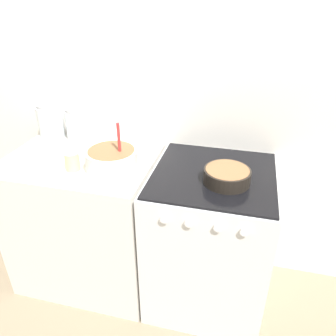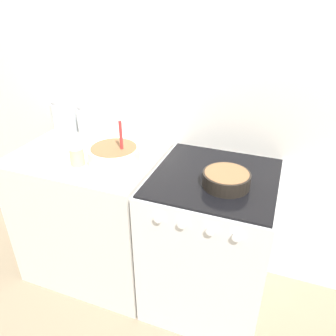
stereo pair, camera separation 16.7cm
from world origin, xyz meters
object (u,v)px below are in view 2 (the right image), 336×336
Objects in this scene: storage_jar_middle at (89,123)px; tin_can at (77,157)px; storage_jar_left at (64,118)px; mixing_bowl at (115,156)px; stove at (210,241)px; baking_pan at (226,179)px.

storage_jar_middle is 2.12× the size of tin_can.
storage_jar_middle is (0.19, -0.00, -0.01)m from storage_jar_left.
mixing_bowl reaches higher than tin_can.
baking_pan is (0.07, -0.07, 0.48)m from stove.
stove is 0.90m from tin_can.
storage_jar_left reaches higher than stove.
storage_jar_left is (-1.09, 0.23, 0.54)m from stove.
baking_pan is at bearing -17.53° from storage_jar_middle.
stove is at bearing 133.79° from baking_pan.
baking_pan is 1.07× the size of storage_jar_left.
tin_can is at bearing -47.07° from storage_jar_left.
mixing_bowl reaches higher than storage_jar_left.
baking_pan is 2.39× the size of tin_can.
mixing_bowl is at bearing -31.07° from storage_jar_left.
mixing_bowl is 0.50m from storage_jar_middle.
storage_jar_left reaches higher than baking_pan.
tin_can is (-0.81, -0.07, 0.01)m from baking_pan.
storage_jar_middle is at bearing -0.00° from storage_jar_left.
mixing_bowl reaches higher than stove.
stove is 9.06× the size of tin_can.
storage_jar_middle is at bearing 137.88° from mixing_bowl.
tin_can is (0.16, -0.38, -0.04)m from storage_jar_middle.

